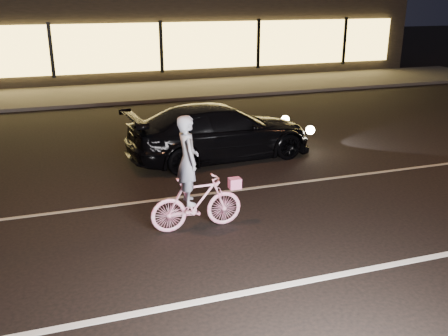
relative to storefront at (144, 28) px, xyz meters
name	(u,v)px	position (x,y,z in m)	size (l,w,h in m)	color
ground	(337,223)	(0.00, -18.97, -2.15)	(90.00, 90.00, 0.00)	black
lane_stripe_near	(390,265)	(0.00, -20.47, -2.14)	(60.00, 0.12, 0.01)	silver
lane_stripe_far	(288,184)	(0.00, -16.97, -2.14)	(60.00, 0.10, 0.01)	gray
sidewalk	(172,90)	(0.00, -5.97, -2.09)	(30.00, 4.00, 0.12)	#383533
storefront	(144,28)	(0.00, 0.00, 0.00)	(25.40, 8.42, 4.20)	black
cyclist	(194,190)	(-2.41, -18.39, -1.44)	(1.57, 0.54, 1.98)	#FF3D89
sedan	(221,132)	(-0.79, -14.84, -1.49)	(4.67, 2.28, 1.31)	black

